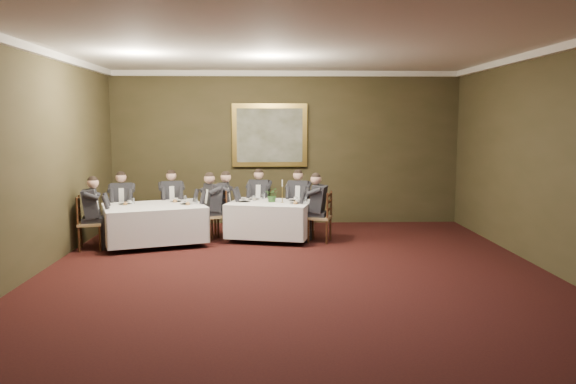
{
  "coord_description": "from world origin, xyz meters",
  "views": [
    {
      "loc": [
        -0.39,
        -7.97,
        2.33
      ],
      "look_at": [
        -0.07,
        1.58,
        1.15
      ],
      "focal_mm": 35.0,
      "sensor_mm": 36.0,
      "label": 1
    }
  ],
  "objects": [
    {
      "name": "chair_main_backright",
      "position": [
        0.24,
        3.79,
        0.28
      ],
      "size": [
        0.53,
        0.52,
        1.0
      ],
      "rotation": [
        0.0,
        0.0,
        2.89
      ],
      "color": "#93744A",
      "rests_on": "ground"
    },
    {
      "name": "chair_main_endright",
      "position": [
        0.61,
        2.85,
        0.28
      ],
      "size": [
        0.53,
        0.54,
        1.0
      ],
      "rotation": [
        0.0,
        0.0,
        1.27
      ],
      "color": "#93744A",
      "rests_on": "ground"
    },
    {
      "name": "chair_sec_backleft",
      "position": [
        -3.39,
        3.45,
        0.28
      ],
      "size": [
        0.51,
        0.49,
        1.0
      ],
      "rotation": [
        0.0,
        0.0,
        3.32
      ],
      "color": "#93744A",
      "rests_on": "ground"
    },
    {
      "name": "diner_sec_endleft",
      "position": [
        -3.7,
        2.33,
        0.51
      ],
      "size": [
        0.56,
        0.49,
        1.35
      ],
      "rotation": [
        0.0,
        0.0,
        -1.35
      ],
      "color": "black",
      "rests_on": "chair_sec_endleft"
    },
    {
      "name": "back_wall",
      "position": [
        0.0,
        5.0,
        1.75
      ],
      "size": [
        8.0,
        0.1,
        3.5
      ],
      "primitive_type": "cube",
      "color": "#35311A",
      "rests_on": "ground"
    },
    {
      "name": "chair_main_backleft",
      "position": [
        -0.59,
        3.99,
        0.28
      ],
      "size": [
        0.51,
        0.5,
        1.0
      ],
      "rotation": [
        0.0,
        0.0,
        2.94
      ],
      "color": "#93744A",
      "rests_on": "ground"
    },
    {
      "name": "chair_main_endleft",
      "position": [
        -1.36,
        3.33,
        0.28
      ],
      "size": [
        0.45,
        0.47,
        1.0
      ],
      "rotation": [
        0.0,
        0.0,
        -1.64
      ],
      "color": "#93744A",
      "rests_on": "ground"
    },
    {
      "name": "diner_main_endleft",
      "position": [
        -1.35,
        3.33,
        0.51
      ],
      "size": [
        0.51,
        0.44,
        1.35
      ],
      "rotation": [
        0.0,
        0.0,
        -1.64
      ],
      "color": "black",
      "rests_on": "chair_main_endleft"
    },
    {
      "name": "crown_molding",
      "position": [
        0.0,
        0.0,
        3.44
      ],
      "size": [
        8.0,
        10.0,
        0.12
      ],
      "color": "white",
      "rests_on": "back_wall"
    },
    {
      "name": "place_setting_table_main",
      "position": [
        -0.66,
        3.55,
        0.8
      ],
      "size": [
        0.33,
        0.31,
        0.14
      ],
      "color": "white",
      "rests_on": "table_main"
    },
    {
      "name": "left_wall",
      "position": [
        -4.0,
        0.0,
        1.75
      ],
      "size": [
        0.1,
        10.0,
        3.5
      ],
      "primitive_type": "cube",
      "color": "#35311A",
      "rests_on": "ground"
    },
    {
      "name": "table_second",
      "position": [
        -2.6,
        2.72,
        0.45
      ],
      "size": [
        2.22,
        1.95,
        0.67
      ],
      "rotation": [
        0.0,
        0.0,
        0.34
      ],
      "color": "black",
      "rests_on": "ground"
    },
    {
      "name": "ground",
      "position": [
        0.0,
        0.0,
        0.0
      ],
      "size": [
        10.0,
        10.0,
        0.0
      ],
      "primitive_type": "plane",
      "color": "black",
      "rests_on": "ground"
    },
    {
      "name": "chair_sec_endleft",
      "position": [
        -3.71,
        2.33,
        0.28
      ],
      "size": [
        0.51,
        0.52,
        1.0
      ],
      "rotation": [
        0.0,
        0.0,
        -1.35
      ],
      "color": "#93744A",
      "rests_on": "ground"
    },
    {
      "name": "diner_sec_backleft",
      "position": [
        -3.39,
        3.44,
        0.51
      ],
      "size": [
        0.48,
        0.54,
        1.35
      ],
      "rotation": [
        0.0,
        0.0,
        3.32
      ],
      "color": "black",
      "rests_on": "chair_sec_backleft"
    },
    {
      "name": "chair_sec_endright",
      "position": [
        -1.49,
        3.11,
        0.28
      ],
      "size": [
        0.58,
        0.59,
        1.0
      ],
      "rotation": [
        0.0,
        0.0,
        2.09
      ],
      "color": "#93744A",
      "rests_on": "ground"
    },
    {
      "name": "diner_sec_endright",
      "position": [
        -1.5,
        3.11,
        0.51
      ],
      "size": [
        0.62,
        0.59,
        1.35
      ],
      "rotation": [
        0.0,
        0.0,
        2.09
      ],
      "color": "black",
      "rests_on": "chair_sec_endright"
    },
    {
      "name": "diner_sec_backright",
      "position": [
        -2.44,
        3.78,
        0.51
      ],
      "size": [
        0.5,
        0.56,
        1.35
      ],
      "rotation": [
        0.0,
        0.0,
        3.38
      ],
      "color": "black",
      "rests_on": "chair_sec_backright"
    },
    {
      "name": "centerpiece",
      "position": [
        -0.33,
        3.09,
        0.92
      ],
      "size": [
        0.34,
        0.31,
        0.31
      ],
      "primitive_type": "imported",
      "rotation": [
        0.0,
        0.0,
        -0.32
      ],
      "color": "#2D5926",
      "rests_on": "table_main"
    },
    {
      "name": "chair_sec_backright",
      "position": [
        -2.45,
        3.79,
        0.28
      ],
      "size": [
        0.53,
        0.51,
        1.0
      ],
      "rotation": [
        0.0,
        0.0,
        3.38
      ],
      "color": "#93744A",
      "rests_on": "ground"
    },
    {
      "name": "right_wall",
      "position": [
        4.0,
        0.0,
        1.75
      ],
      "size": [
        0.1,
        10.0,
        3.5
      ],
      "primitive_type": "cube",
      "color": "#35311A",
      "rests_on": "ground"
    },
    {
      "name": "ceiling",
      "position": [
        0.0,
        0.0,
        3.5
      ],
      "size": [
        8.0,
        10.0,
        0.1
      ],
      "primitive_type": "cube",
      "color": "silver",
      "rests_on": "back_wall"
    },
    {
      "name": "diner_main_endright",
      "position": [
        0.6,
        2.85,
        0.51
      ],
      "size": [
        0.58,
        0.52,
        1.35
      ],
      "rotation": [
        0.0,
        0.0,
        1.27
      ],
      "color": "black",
      "rests_on": "chair_main_endright"
    },
    {
      "name": "painting",
      "position": [
        -0.37,
        4.94,
        2.05
      ],
      "size": [
        1.72,
        0.09,
        1.44
      ],
      "color": "gold",
      "rests_on": "back_wall"
    },
    {
      "name": "place_setting_table_second",
      "position": [
        -3.15,
        2.95,
        0.8
      ],
      "size": [
        0.33,
        0.31,
        0.14
      ],
      "color": "white",
      "rests_on": "table_second"
    },
    {
      "name": "diner_main_backleft",
      "position": [
        -0.6,
        3.98,
        0.51
      ],
      "size": [
        0.49,
        0.55,
        1.35
      ],
      "rotation": [
        0.0,
        0.0,
        2.94
      ],
      "color": "black",
      "rests_on": "chair_main_backleft"
    },
    {
      "name": "candlestick",
      "position": [
        -0.13,
        3.0,
        0.94
      ],
      "size": [
        0.07,
        0.07,
        0.47
      ],
      "color": "#AA8F34",
      "rests_on": "table_main"
    },
    {
      "name": "front_wall",
      "position": [
        0.0,
        -5.0,
        1.75
      ],
      "size": [
        8.0,
        0.1,
        3.5
      ],
      "primitive_type": "cube",
      "color": "#35311A",
      "rests_on": "ground"
    },
    {
      "name": "table_main",
      "position": [
        -0.37,
        3.09,
        0.45
      ],
      "size": [
        1.85,
        1.57,
        0.67
      ],
      "rotation": [
        0.0,
        0.0,
        -0.24
      ],
      "color": "black",
      "rests_on": "ground"
    },
    {
      "name": "diner_main_backright",
      "position": [
        0.24,
        3.77,
        0.51
      ],
      "size": [
        0.51,
        0.56,
        1.35
      ],
      "rotation": [
        0.0,
        0.0,
        2.89
      ],
      "color": "black",
      "rests_on": "chair_main_backright"
    }
  ]
}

